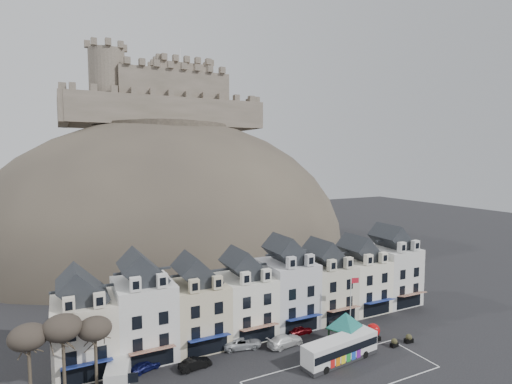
% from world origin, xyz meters
% --- Properties ---
extents(coach_bay_markings, '(22.00, 7.50, 0.01)m').
position_xyz_m(coach_bay_markings, '(2.00, 1.25, 0.00)').
color(coach_bay_markings, silver).
rests_on(coach_bay_markings, ground).
extents(townhouse_terrace, '(54.40, 9.35, 11.80)m').
position_xyz_m(townhouse_terrace, '(0.15, 15.97, 5.30)').
color(townhouse_terrace, silver).
rests_on(townhouse_terrace, ground).
extents(castle_hill, '(100.00, 76.00, 68.00)m').
position_xyz_m(castle_hill, '(1.25, 68.95, 0.11)').
color(castle_hill, '#3A332C').
rests_on(castle_hill, ground).
extents(castle, '(50.20, 22.20, 22.00)m').
position_xyz_m(castle, '(0.51, 75.93, 40.19)').
color(castle, brown).
rests_on(castle, ground).
extents(tree_left_far, '(3.61, 3.61, 8.24)m').
position_xyz_m(tree_left_far, '(-29.00, 10.50, 6.90)').
color(tree_left_far, '#362F22').
rests_on(tree_left_far, ground).
extents(tree_left_mid, '(3.78, 3.78, 8.64)m').
position_xyz_m(tree_left_mid, '(-26.00, 10.50, 7.24)').
color(tree_left_mid, '#362F22').
rests_on(tree_left_mid, ground).
extents(tree_left_near, '(3.43, 3.43, 7.84)m').
position_xyz_m(tree_left_near, '(-23.00, 10.50, 6.55)').
color(tree_left_near, '#362F22').
rests_on(tree_left_near, ground).
extents(bus, '(10.57, 3.58, 2.92)m').
position_xyz_m(bus, '(3.48, 3.71, 1.62)').
color(bus, '#262628').
rests_on(bus, ground).
extents(bus_shelter, '(6.85, 6.85, 4.69)m').
position_xyz_m(bus_shelter, '(6.14, 6.05, 3.64)').
color(bus_shelter, black).
rests_on(bus_shelter, ground).
extents(red_buoy, '(1.76, 1.76, 2.17)m').
position_xyz_m(red_buoy, '(11.02, 6.28, 1.11)').
color(red_buoy, black).
rests_on(red_buoy, ground).
extents(flagpole, '(1.18, 0.31, 8.30)m').
position_xyz_m(flagpole, '(9.07, 8.49, 4.74)').
color(flagpole, silver).
rests_on(flagpole, ground).
extents(white_van, '(3.51, 5.69, 2.41)m').
position_xyz_m(white_van, '(-20.82, 10.50, 1.21)').
color(white_van, silver).
rests_on(white_van, ground).
extents(planter_west, '(1.15, 0.77, 1.09)m').
position_xyz_m(planter_west, '(12.00, 3.50, 0.53)').
color(planter_west, black).
rests_on(planter_west, ground).
extents(planter_east, '(1.20, 0.80, 1.15)m').
position_xyz_m(planter_east, '(14.58, 3.50, 0.55)').
color(planter_east, black).
rests_on(planter_east, ground).
extents(car_navy, '(3.85, 2.48, 1.22)m').
position_xyz_m(car_navy, '(-17.77, 12.00, 0.61)').
color(car_navy, '#0D1143').
rests_on(car_navy, ground).
extents(car_black, '(3.95, 1.79, 1.26)m').
position_xyz_m(car_black, '(-12.50, 9.83, 0.63)').
color(car_black, black).
rests_on(car_black, ground).
extents(car_silver, '(5.33, 3.29, 1.40)m').
position_xyz_m(car_silver, '(-5.60, 12.00, 0.70)').
color(car_silver, '#BABEC2').
rests_on(car_silver, ground).
extents(car_white, '(5.17, 2.60, 1.44)m').
position_xyz_m(car_white, '(-0.40, 9.99, 0.72)').
color(car_white, white).
rests_on(car_white, ground).
extents(car_maroon, '(3.60, 1.53, 1.21)m').
position_xyz_m(car_maroon, '(3.12, 12.00, 0.61)').
color(car_maroon, '#4C0408').
rests_on(car_maroon, ground).
extents(car_charcoal, '(4.27, 2.50, 1.33)m').
position_xyz_m(car_charcoal, '(10.00, 12.00, 0.66)').
color(car_charcoal, black).
rests_on(car_charcoal, ground).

